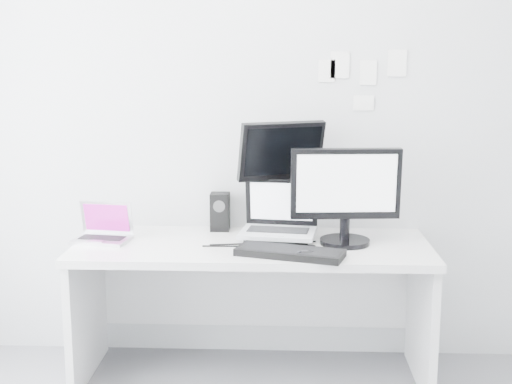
{
  "coord_description": "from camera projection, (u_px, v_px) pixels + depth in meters",
  "views": [
    {
      "loc": [
        0.17,
        -2.14,
        1.65
      ],
      "look_at": [
        0.02,
        1.23,
        1.0
      ],
      "focal_mm": 48.53,
      "sensor_mm": 36.0,
      "label": 1
    }
  ],
  "objects": [
    {
      "name": "samsung_monitor",
      "position": [
        346.0,
        195.0,
        3.45
      ],
      "size": [
        0.57,
        0.3,
        0.51
      ],
      "primitive_type": "cube",
      "rotation": [
        0.0,
        0.0,
        0.08
      ],
      "color": "black",
      "rests_on": "desk"
    },
    {
      "name": "wall_note_3",
      "position": [
        364.0,
        103.0,
        3.69
      ],
      "size": [
        0.11,
        0.0,
        0.08
      ],
      "primitive_type": "cube",
      "color": "white",
      "rests_on": "back_wall"
    },
    {
      "name": "wall_note_4",
      "position": [
        327.0,
        71.0,
        3.67
      ],
      "size": [
        0.09,
        0.0,
        0.12
      ],
      "primitive_type": "cube",
      "color": "white",
      "rests_on": "back_wall"
    },
    {
      "name": "mouse",
      "position": [
        305.0,
        255.0,
        3.23
      ],
      "size": [
        0.14,
        0.11,
        0.04
      ],
      "primitive_type": "ellipsoid",
      "rotation": [
        0.0,
        0.0,
        0.33
      ],
      "color": "black",
      "rests_on": "desk"
    },
    {
      "name": "wall_note_1",
      "position": [
        368.0,
        73.0,
        3.66
      ],
      "size": [
        0.09,
        0.0,
        0.13
      ],
      "primitive_type": "cube",
      "color": "white",
      "rests_on": "back_wall"
    },
    {
      "name": "dell_laptop",
      "position": [
        278.0,
        211.0,
        3.53
      ],
      "size": [
        0.42,
        0.34,
        0.32
      ],
      "primitive_type": "cube",
      "rotation": [
        0.0,
        0.0,
        -0.13
      ],
      "color": "silver",
      "rests_on": "desk"
    },
    {
      "name": "rear_monitor",
      "position": [
        280.0,
        177.0,
        3.64
      ],
      "size": [
        0.49,
        0.34,
        0.62
      ],
      "primitive_type": "cube",
      "rotation": [
        0.0,
        0.0,
        0.42
      ],
      "color": "black",
      "rests_on": "desk"
    },
    {
      "name": "desk",
      "position": [
        252.0,
        312.0,
        3.58
      ],
      "size": [
        1.8,
        0.7,
        0.73
      ],
      "primitive_type": "cube",
      "color": "silver",
      "rests_on": "ground"
    },
    {
      "name": "wall_note_0",
      "position": [
        340.0,
        65.0,
        3.66
      ],
      "size": [
        0.1,
        0.0,
        0.14
      ],
      "primitive_type": "cube",
      "color": "white",
      "rests_on": "back_wall"
    },
    {
      "name": "back_wall",
      "position": [
        255.0,
        116.0,
        3.74
      ],
      "size": [
        3.6,
        0.0,
        3.6
      ],
      "primitive_type": "plane",
      "rotation": [
        1.57,
        0.0,
        0.0
      ],
      "color": "silver",
      "rests_on": "ground"
    },
    {
      "name": "keyboard",
      "position": [
        290.0,
        253.0,
        3.28
      ],
      "size": [
        0.54,
        0.32,
        0.03
      ],
      "primitive_type": "cube",
      "rotation": [
        0.0,
        0.0,
        -0.29
      ],
      "color": "black",
      "rests_on": "desk"
    },
    {
      "name": "speaker",
      "position": [
        220.0,
        212.0,
        3.76
      ],
      "size": [
        0.12,
        0.12,
        0.21
      ],
      "primitive_type": "cube",
      "rotation": [
        0.0,
        0.0,
        0.23
      ],
      "color": "black",
      "rests_on": "desk"
    },
    {
      "name": "wall_note_2",
      "position": [
        397.0,
        63.0,
        3.64
      ],
      "size": [
        0.1,
        0.0,
        0.14
      ],
      "primitive_type": "cube",
      "color": "white",
      "rests_on": "back_wall"
    },
    {
      "name": "macbook",
      "position": [
        101.0,
        222.0,
        3.52
      ],
      "size": [
        0.31,
        0.25,
        0.21
      ],
      "primitive_type": "cube",
      "rotation": [
        0.0,
        0.0,
        -0.15
      ],
      "color": "#B7B8BC",
      "rests_on": "desk"
    }
  ]
}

